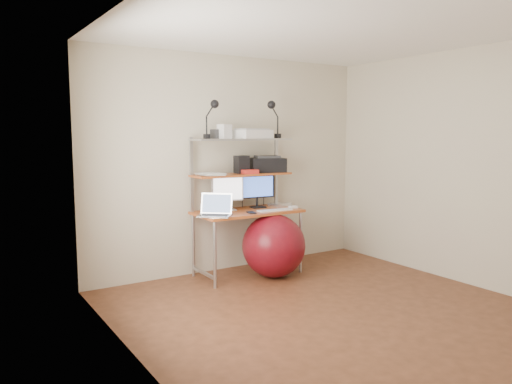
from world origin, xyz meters
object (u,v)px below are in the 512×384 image
Objects in this scene: monitor_silver at (227,191)px; laptop at (216,211)px; exercise_ball at (274,246)px; printer at (267,164)px; monitor_black at (257,189)px.

laptop is at bearing -124.46° from monitor_silver.
printer is at bearing 66.24° from exercise_ball.
monitor_black is 0.96× the size of printer.
monitor_black is (0.40, 0.00, 0.01)m from monitor_silver.
monitor_silver is 0.81m from exercise_ball.
monitor_black is at bearing 14.82° from monitor_silver.
printer is (0.56, 0.03, 0.28)m from monitor_silver.
laptop is (-0.68, -0.25, -0.17)m from monitor_black.
exercise_ball is (0.38, -0.37, -0.60)m from monitor_silver.
laptop is 0.80m from exercise_ball.
laptop is 0.92× the size of printer.
monitor_silver is at bearing -159.82° from printer.
printer is 0.99m from exercise_ball.
laptop is at bearing 169.16° from exercise_ball.
monitor_black is 1.04× the size of laptop.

